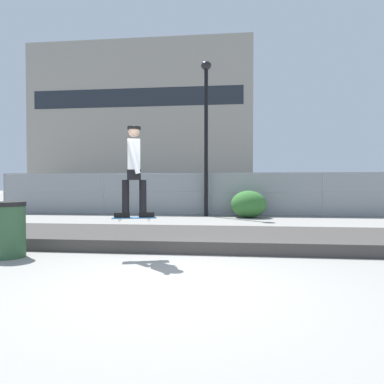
{
  "coord_description": "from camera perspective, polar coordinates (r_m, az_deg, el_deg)",
  "views": [
    {
      "loc": [
        0.76,
        -4.38,
        1.35
      ],
      "look_at": [
        -0.11,
        3.93,
        1.16
      ],
      "focal_mm": 31.05,
      "sensor_mm": 36.0,
      "label": 1
    }
  ],
  "objects": [
    {
      "name": "shrub_left",
      "position": [
        13.59,
        9.69,
        -2.07
      ],
      "size": [
        1.41,
        1.16,
        1.09
      ],
      "color": "#336B2D",
      "rests_on": "ground_plane"
    },
    {
      "name": "ground_plane",
      "position": [
        4.65,
        -3.84,
        -15.59
      ],
      "size": [
        120.0,
        120.0,
        0.0
      ],
      "primitive_type": "plane",
      "color": "gray"
    },
    {
      "name": "street_lamp",
      "position": [
        14.27,
        2.44,
        12.32
      ],
      "size": [
        0.44,
        0.44,
        6.5
      ],
      "color": "black",
      "rests_on": "ground_plane"
    },
    {
      "name": "parked_car_near",
      "position": [
        17.91,
        -14.31,
        -0.34
      ],
      "size": [
        4.46,
        2.06,
        1.66
      ],
      "color": "maroon",
      "rests_on": "ground_plane"
    },
    {
      "name": "chain_fence",
      "position": [
        14.31,
        2.97,
        -0.33
      ],
      "size": [
        19.01,
        0.06,
        1.85
      ],
      "color": "gray",
      "rests_on": "ground_plane"
    },
    {
      "name": "trash_bin",
      "position": [
        7.02,
        -28.92,
        -5.64
      ],
      "size": [
        0.59,
        0.59,
        1.03
      ],
      "color": "#2D5133",
      "rests_on": "ground_plane"
    },
    {
      "name": "skateboard",
      "position": [
        6.12,
        -9.87,
        -4.44
      ],
      "size": [
        0.82,
        0.4,
        0.07
      ],
      "color": "#2D608C"
    },
    {
      "name": "library_building",
      "position": [
        53.02,
        -7.77,
        11.4
      ],
      "size": [
        31.66,
        12.76,
        21.22
      ],
      "color": "gray",
      "rests_on": "ground_plane"
    },
    {
      "name": "skater",
      "position": [
        6.1,
        -9.91,
        4.45
      ],
      "size": [
        0.72,
        0.62,
        1.66
      ],
      "color": "black",
      "rests_on": "skateboard"
    },
    {
      "name": "gravel_berm",
      "position": [
        7.68,
        0.25,
        -7.84
      ],
      "size": [
        13.73,
        2.55,
        0.25
      ],
      "primitive_type": "cube",
      "color": "#3D3A38",
      "rests_on": "ground_plane"
    }
  ]
}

